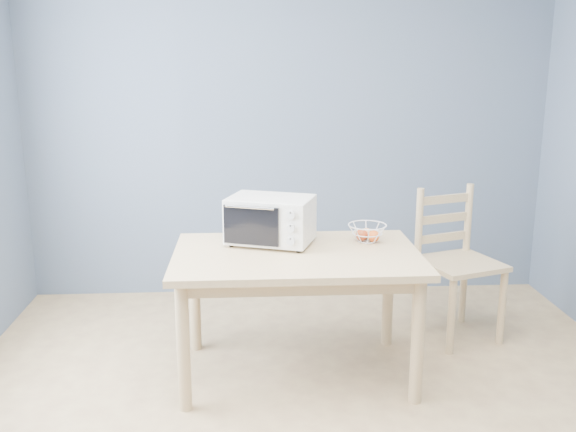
{
  "coord_description": "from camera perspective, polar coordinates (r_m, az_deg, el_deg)",
  "views": [
    {
      "loc": [
        -0.31,
        -2.66,
        1.81
      ],
      "look_at": [
        -0.09,
        0.96,
        0.93
      ],
      "focal_mm": 40.0,
      "sensor_mm": 36.0,
      "label": 1
    }
  ],
  "objects": [
    {
      "name": "toaster_oven",
      "position": [
        3.78,
        -1.85,
        -0.28
      ],
      "size": [
        0.56,
        0.47,
        0.28
      ],
      "rotation": [
        0.0,
        0.0,
        -0.34
      ],
      "color": "white",
      "rests_on": "dining_table"
    },
    {
      "name": "dining_chair",
      "position": [
        4.41,
        14.67,
        -4.22
      ],
      "size": [
        0.59,
        0.59,
        1.0
      ],
      "rotation": [
        0.0,
        0.0,
        0.33
      ],
      "color": "#DABA82",
      "rests_on": "ground"
    },
    {
      "name": "dining_table",
      "position": [
        3.68,
        0.78,
        -4.76
      ],
      "size": [
        1.4,
        0.9,
        0.75
      ],
      "color": "#DABA82",
      "rests_on": "ground"
    },
    {
      "name": "room",
      "position": [
        2.72,
        3.06,
        2.78
      ],
      "size": [
        4.01,
        4.51,
        2.61
      ],
      "color": "tan",
      "rests_on": "ground"
    },
    {
      "name": "fruit_basket",
      "position": [
        3.88,
        7.05,
        -1.49
      ],
      "size": [
        0.25,
        0.25,
        0.11
      ],
      "rotation": [
        0.0,
        0.0,
        -0.1
      ],
      "color": "white",
      "rests_on": "dining_table"
    }
  ]
}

